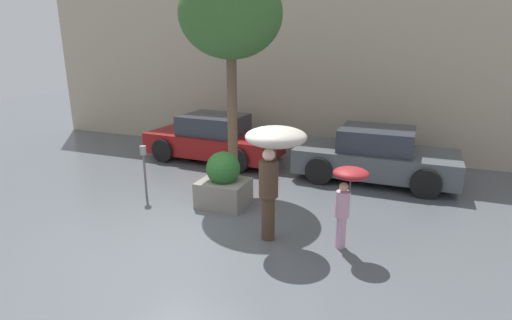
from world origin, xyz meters
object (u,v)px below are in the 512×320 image
object	(u,v)px
planter_box	(223,182)
street_tree	(231,16)
person_child	(347,190)
parking_meter	(144,161)
parked_car_near	(214,139)
person_adult	(274,151)
parked_car_far	(375,156)

from	to	relation	value
planter_box	street_tree	xyz separation A→B (m)	(-0.32, 1.20, 3.40)
person_child	parking_meter	xyz separation A→B (m)	(-4.53, 0.75, -0.19)
parked_car_near	parking_meter	world-z (taller)	parked_car_near
parking_meter	person_adult	bearing A→B (deg)	-13.45
planter_box	parking_meter	world-z (taller)	parking_meter
planter_box	parked_car_near	bearing A→B (deg)	120.12
street_tree	parking_meter	world-z (taller)	street_tree
person_adult	parked_car_near	xyz separation A→B (m)	(-3.27, 4.14, -0.98)
parked_car_near	parked_car_far	xyz separation A→B (m)	(4.64, -0.21, -0.00)
parking_meter	parked_car_far	bearing A→B (deg)	34.05
person_child	parked_car_near	bearing A→B (deg)	156.05
planter_box	parking_meter	distance (m)	1.86
person_adult	street_tree	xyz separation A→B (m)	(-1.79, 2.23, 2.32)
parked_car_far	street_tree	world-z (taller)	street_tree
parked_car_far	street_tree	bearing A→B (deg)	119.52
person_child	parking_meter	world-z (taller)	person_child
person_child	planter_box	bearing A→B (deg)	178.21
parked_car_far	street_tree	xyz separation A→B (m)	(-3.16, -1.70, 3.30)
parked_car_near	street_tree	xyz separation A→B (m)	(1.48, -1.91, 3.30)
person_child	parked_car_far	bearing A→B (deg)	106.52
parking_meter	person_child	bearing A→B (deg)	-9.37
planter_box	person_child	size ratio (longest dim) A/B	0.82
planter_box	street_tree	distance (m)	3.62
parked_car_near	street_tree	distance (m)	4.09
parked_car_far	street_tree	size ratio (longest dim) A/B	0.80
planter_box	person_adult	world-z (taller)	person_adult
person_child	parked_car_near	world-z (taller)	person_child
planter_box	parking_meter	size ratio (longest dim) A/B	0.98
person_adult	planter_box	bearing A→B (deg)	86.84
planter_box	person_child	world-z (taller)	person_child
person_child	parked_car_far	xyz separation A→B (m)	(0.12, 3.89, -0.43)
planter_box	parked_car_near	distance (m)	3.60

